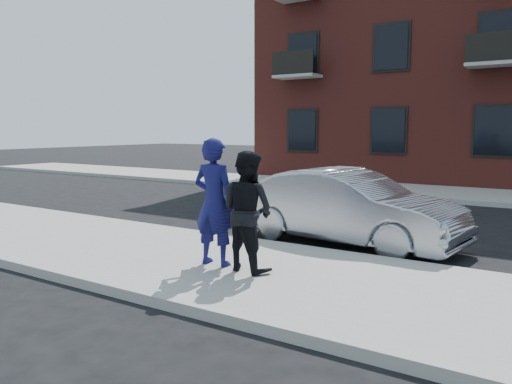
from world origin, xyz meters
The scene contains 8 objects.
ground centered at (0.00, 0.00, 0.00)m, with size 100.00×100.00×0.00m, color black.
near_sidewalk centered at (0.00, -0.25, 0.07)m, with size 50.00×3.50×0.15m, color gray.
near_curb centered at (0.00, 1.55, 0.07)m, with size 50.00×0.10×0.15m, color #999691.
far_sidewalk centered at (0.00, 11.25, 0.07)m, with size 50.00×3.50×0.15m, color gray.
far_curb centered at (0.00, 9.45, 0.07)m, with size 50.00×0.10×0.15m, color #999691.
silver_sedan centered at (-1.18, 2.69, 0.74)m, with size 1.58×4.52×1.49m, color #999BA3.
man_hoodie centered at (-2.17, -0.34, 1.15)m, with size 0.75×0.54×2.00m.
man_peacoat centered at (-1.58, -0.31, 1.06)m, with size 0.98×0.82×1.82m.
Camera 1 is at (2.52, -6.50, 2.30)m, focal length 35.00 mm.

